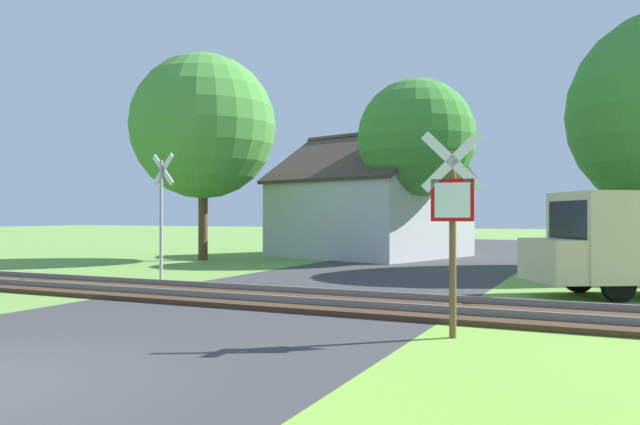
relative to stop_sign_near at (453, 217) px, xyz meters
The scene contains 7 objects.
road_asphalt 5.19m from the stop_sign_near, 146.48° to the right, with size 7.21×80.00×0.01m, color #38383A.
rail_track 4.99m from the stop_sign_near, 150.32° to the left, with size 60.00×2.60×0.22m.
stop_sign_near is the anchor object (origin of this frame).
crossing_sign_far 9.97m from the stop_sign_near, 152.47° to the left, with size 0.86×0.23×3.40m.
house 17.75m from the stop_sign_near, 113.87° to the left, with size 8.53×8.40×5.32m.
tree_center 15.26m from the stop_sign_near, 107.75° to the left, with size 4.50×4.50×6.94m.
tree_left 17.16m from the stop_sign_near, 137.18° to the left, with size 5.65×5.65×8.05m.
Camera 1 is at (6.05, -4.07, 1.74)m, focal length 35.00 mm.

